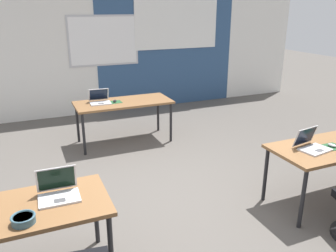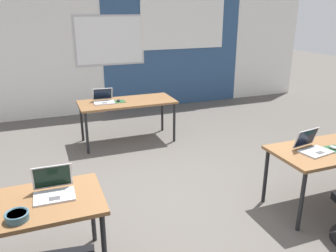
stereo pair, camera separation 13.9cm
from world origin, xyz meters
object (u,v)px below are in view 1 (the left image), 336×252
object	(u,v)px
laptop_far_left	(100,100)
laptop_near_left_inner	(58,191)
mouse_near_right_inner	(332,145)
laptop_near_right_inner	(312,145)
mouse_far_left	(115,101)
snack_bowl	(23,219)
desk_near_left	(6,218)
desk_far_center	(123,105)

from	to	relation	value
laptop_far_left	laptop_near_left_inner	bearing A→B (deg)	-105.54
laptop_near_left_inner	mouse_near_right_inner	world-z (taller)	laptop_near_left_inner
laptop_near_left_inner	laptop_near_right_inner	xyz separation A→B (m)	(2.71, -0.05, -0.00)
mouse_far_left	snack_bowl	xyz separation A→B (m)	(-1.48, -3.03, 0.01)
laptop_near_right_inner	mouse_far_left	bearing A→B (deg)	108.86
mouse_far_left	laptop_near_right_inner	distance (m)	3.18
desk_near_left	mouse_far_left	xyz separation A→B (m)	(1.61, 2.81, 0.08)
laptop_near_left_inner	laptop_near_right_inner	size ratio (longest dim) A/B	0.90
laptop_far_left	laptop_near_right_inner	distance (m)	3.34
mouse_near_right_inner	snack_bowl	size ratio (longest dim) A/B	0.62
desk_far_center	laptop_near_left_inner	xyz separation A→B (m)	(-1.34, -2.73, 0.11)
laptop_near_right_inner	desk_near_left	bearing A→B (deg)	170.73
desk_near_left	mouse_near_right_inner	xyz separation A→B (m)	(3.38, -0.03, 0.08)
laptop_near_left_inner	snack_bowl	size ratio (longest dim) A/B	1.90
desk_near_left	laptop_far_left	xyz separation A→B (m)	(1.37, 2.86, 0.11)
laptop_near_left_inner	snack_bowl	world-z (taller)	laptop_near_left_inner
mouse_far_left	snack_bowl	world-z (taller)	snack_bowl
desk_near_left	laptop_far_left	distance (m)	3.17
laptop_near_right_inner	laptop_near_left_inner	bearing A→B (deg)	169.34
laptop_far_left	mouse_far_left	distance (m)	0.24
laptop_near_left_inner	laptop_near_right_inner	bearing A→B (deg)	0.44
desk_near_left	mouse_near_right_inner	size ratio (longest dim) A/B	14.64
laptop_far_left	snack_bowl	distance (m)	3.31
desk_far_center	laptop_near_right_inner	size ratio (longest dim) A/B	4.27
laptop_near_left_inner	mouse_near_right_inner	xyz separation A→B (m)	(2.97, -0.10, -0.03)
desk_near_left	mouse_near_right_inner	distance (m)	3.38
laptop_near_left_inner	laptop_far_left	bearing A→B (deg)	72.51
laptop_far_left	mouse_near_right_inner	xyz separation A→B (m)	(2.01, -2.89, -0.03)
desk_near_left	laptop_near_left_inner	distance (m)	0.43
laptop_far_left	laptop_near_right_inner	bearing A→B (deg)	-54.93
laptop_far_left	mouse_far_left	world-z (taller)	laptop_far_left
desk_far_center	laptop_near_right_inner	bearing A→B (deg)	-63.76
desk_far_center	snack_bowl	xyz separation A→B (m)	(-1.62, -3.01, 0.10)
laptop_near_right_inner	mouse_near_right_inner	bearing A→B (deg)	-20.13
laptop_near_right_inner	snack_bowl	distance (m)	3.00
desk_far_center	laptop_near_left_inner	world-z (taller)	laptop_near_left_inner
laptop_near_left_inner	laptop_far_left	xyz separation A→B (m)	(0.96, 2.79, -0.00)
desk_far_center	mouse_near_right_inner	xyz separation A→B (m)	(1.63, -2.83, 0.08)
laptop_far_left	laptop_near_right_inner	world-z (taller)	laptop_near_right_inner
desk_near_left	snack_bowl	bearing A→B (deg)	-58.57
laptop_near_left_inner	mouse_far_left	bearing A→B (deg)	67.93
mouse_far_left	snack_bowl	size ratio (longest dim) A/B	0.64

